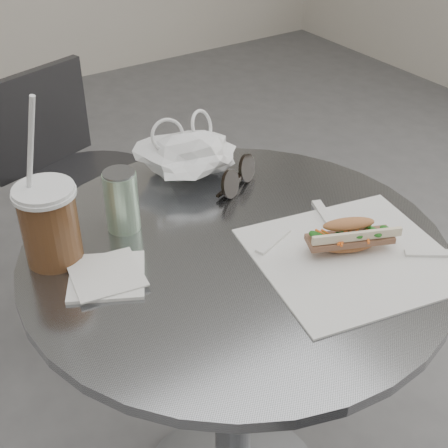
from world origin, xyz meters
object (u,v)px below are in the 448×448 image
chair_far (87,223)px  sunglasses (237,178)px  drink_can (122,201)px  cafe_table (234,356)px  iced_coffee (49,223)px  banh_mi (349,236)px

chair_far → sunglasses: sunglasses is taller
sunglasses → drink_can: 0.26m
cafe_table → chair_far: bearing=90.4°
sunglasses → drink_can: size_ratio=1.08×
iced_coffee → drink_can: bearing=8.2°
banh_mi → iced_coffee: (-0.43, 0.26, 0.04)m
iced_coffee → sunglasses: (0.40, 0.02, -0.05)m
cafe_table → chair_far: size_ratio=0.97×
chair_far → sunglasses: (0.12, -0.61, 0.41)m
iced_coffee → drink_can: 0.14m
banh_mi → drink_can: size_ratio=1.68×
iced_coffee → drink_can: iced_coffee is taller
drink_can → chair_far: bearing=77.8°
cafe_table → chair_far: (-0.01, 0.77, -0.11)m
chair_far → banh_mi: size_ratio=3.99×
chair_far → banh_mi: banh_mi is taller
cafe_table → chair_far: chair_far is taller
chair_far → iced_coffee: 0.83m
cafe_table → iced_coffee: bearing=152.7°
cafe_table → sunglasses: bearing=54.9°
chair_far → sunglasses: size_ratio=6.22×
chair_far → banh_mi: 1.00m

